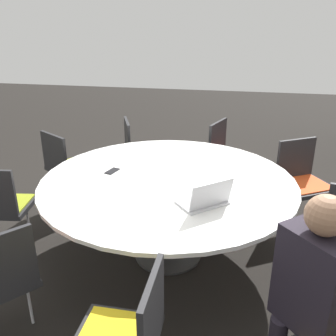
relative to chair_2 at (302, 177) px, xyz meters
The scene contains 12 objects.
ground_plane 1.50m from the chair_2, 56.87° to the right, with size 16.00×16.00×0.00m, color black.
conference_table 1.42m from the chair_2, 56.87° to the right, with size 2.07×2.07×0.73m.
chair_2 is the anchor object (origin of this frame).
chair_3 0.94m from the chair_2, 127.45° to the right, with size 0.56×0.55×0.87m.
chair_4 1.84m from the chair_2, 106.02° to the right, with size 0.57×0.55×0.87m.
chair_5 2.41m from the chair_2, 88.10° to the right, with size 0.59×0.60×0.87m.
chair_6 2.77m from the chair_2, 68.21° to the right, with size 0.48×0.49×0.87m.
chair_8 2.45m from the chair_2, 27.17° to the right, with size 0.44×0.42×0.87m.
person_0 1.92m from the chair_2, ahead, with size 0.42×0.40×1.22m.
laptop 1.47m from the chair_2, 35.42° to the right, with size 0.40×0.41×0.21m.
cell_phone 1.83m from the chair_2, 67.53° to the right, with size 0.15×0.11×0.01m.
handbag 0.62m from the chair_2, 159.46° to the right, with size 0.36×0.16×0.28m.
Camera 1 is at (2.74, 0.52, 1.97)m, focal length 40.00 mm.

